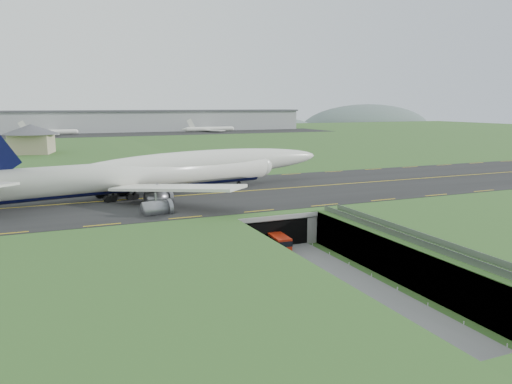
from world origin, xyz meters
name	(u,v)px	position (x,y,z in m)	size (l,w,h in m)	color
ground	(299,260)	(0.00, 0.00, 0.00)	(900.00, 900.00, 0.00)	#305522
airfield_deck	(299,243)	(0.00, 0.00, 3.00)	(800.00, 800.00, 6.00)	gray
trench_road	(321,273)	(0.00, -7.50, 0.10)	(12.00, 75.00, 0.20)	slate
taxiway	(230,192)	(0.00, 33.00, 6.09)	(800.00, 44.00, 0.18)	black
tunnel_portal	(259,219)	(0.00, 16.71, 3.33)	(17.00, 22.30, 6.00)	gray
guideway	(434,252)	(11.00, -19.11, 5.32)	(3.00, 53.00, 7.05)	#A8A8A3
jumbo_jet	(164,172)	(-13.99, 37.04, 11.06)	(85.98, 56.12, 18.88)	white
shuttle_tram	(278,242)	(-0.97, 5.96, 1.59)	(3.18, 7.22, 2.89)	#B0200B
service_building	(31,136)	(-42.51, 149.24, 13.02)	(25.98, 25.98, 11.85)	tan
cargo_terminal	(101,121)	(-0.20, 299.41, 13.96)	(320.00, 67.00, 15.60)	#B2B2B2
distant_hills	(155,134)	(64.38, 430.00, -4.00)	(700.00, 91.00, 60.00)	#526361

